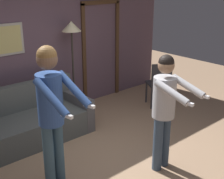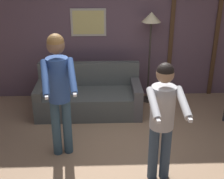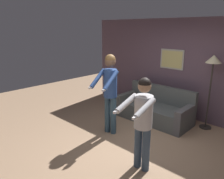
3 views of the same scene
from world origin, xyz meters
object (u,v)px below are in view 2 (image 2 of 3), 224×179
(person_standing_left, at_px, (59,85))
(person_standing_right, at_px, (163,114))
(torchiere_lamp, at_px, (151,27))
(couch, at_px, (89,98))

(person_standing_left, bearing_deg, person_standing_right, -24.68)
(torchiere_lamp, bearing_deg, person_standing_left, -130.28)
(torchiere_lamp, relative_size, person_standing_right, 1.10)
(couch, distance_m, person_standing_left, 1.61)
(couch, xyz_separation_m, person_standing_right, (0.97, -1.94, 0.69))
(couch, relative_size, torchiere_lamp, 1.08)
(torchiere_lamp, distance_m, person_standing_left, 2.37)
(couch, bearing_deg, torchiere_lamp, 21.40)
(couch, distance_m, torchiere_lamp, 1.75)
(couch, relative_size, person_standing_left, 1.05)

